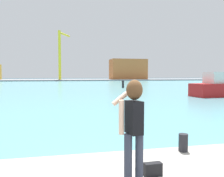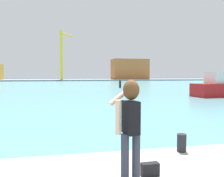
% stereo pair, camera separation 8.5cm
% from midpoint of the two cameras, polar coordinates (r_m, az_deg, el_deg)
% --- Properties ---
extents(ground_plane, '(220.00, 220.00, 0.00)m').
position_cam_midpoint_polar(ground_plane, '(53.36, -10.27, 0.84)').
color(ground_plane, '#334751').
extents(harbor_water, '(140.00, 100.00, 0.02)m').
position_cam_midpoint_polar(harbor_water, '(55.36, -10.33, 0.94)').
color(harbor_water, '#599EA8').
rests_on(harbor_water, ground_plane).
extents(far_shore_dock, '(140.00, 20.00, 0.47)m').
position_cam_midpoint_polar(far_shore_dock, '(95.32, -11.07, 2.09)').
color(far_shore_dock, gray).
rests_on(far_shore_dock, ground_plane).
extents(person_photographer, '(0.53, 0.55, 1.74)m').
position_cam_midpoint_polar(person_photographer, '(3.98, 4.61, -7.57)').
color(person_photographer, '#2D3342').
rests_on(person_photographer, quay_promenade).
extents(handbag, '(0.32, 0.15, 0.24)m').
position_cam_midpoint_polar(handbag, '(4.47, 9.46, -19.02)').
color(handbag, black).
rests_on(handbag, quay_promenade).
extents(harbor_bollard, '(0.22, 0.22, 0.42)m').
position_cam_midpoint_polar(harbor_bollard, '(5.90, 16.71, -12.62)').
color(harbor_bollard, black).
rests_on(harbor_bollard, quay_promenade).
extents(boat_moored, '(8.30, 3.29, 2.62)m').
position_cam_midpoint_polar(boat_moored, '(28.12, 25.83, 0.24)').
color(boat_moored, '#B21919').
rests_on(boat_moored, harbor_water).
extents(warehouse_right, '(14.63, 8.41, 8.30)m').
position_cam_midpoint_polar(warehouse_right, '(97.75, 3.91, 4.75)').
color(warehouse_right, '#B26633').
rests_on(warehouse_right, far_shore_dock).
extents(port_crane, '(4.64, 8.52, 18.36)m').
position_cam_midpoint_polar(port_crane, '(90.76, -12.56, 8.96)').
color(port_crane, yellow).
rests_on(port_crane, far_shore_dock).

